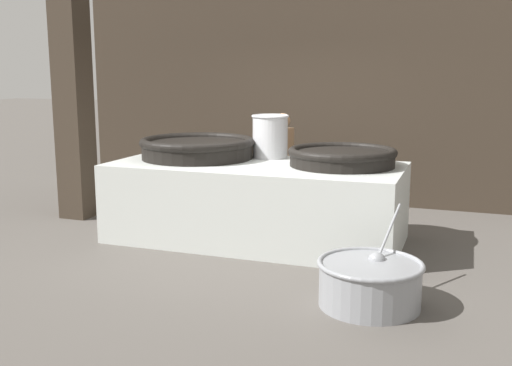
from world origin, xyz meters
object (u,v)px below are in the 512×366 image
(giant_wok_near, at_px, (197,147))
(stock_pot, at_px, (270,136))
(cook, at_px, (282,162))
(prep_bowl_vegetables, at_px, (370,281))
(giant_wok_far, at_px, (342,156))

(giant_wok_near, bearing_deg, stock_pot, 23.15)
(stock_pot, height_order, cook, stock_pot)
(stock_pot, relative_size, prep_bowl_vegetables, 0.46)
(giant_wok_far, distance_m, stock_pot, 1.07)
(stock_pot, bearing_deg, giant_wok_near, -156.85)
(giant_wok_near, distance_m, stock_pot, 0.94)
(prep_bowl_vegetables, bearing_deg, cook, 121.06)
(giant_wok_far, distance_m, prep_bowl_vegetables, 2.10)
(giant_wok_far, relative_size, cook, 0.86)
(giant_wok_far, height_order, stock_pot, stock_pot)
(giant_wok_near, bearing_deg, prep_bowl_vegetables, -35.79)
(giant_wok_far, bearing_deg, prep_bowl_vegetables, -70.41)
(giant_wok_near, xyz_separation_m, giant_wok_far, (1.85, 0.01, -0.03))
(stock_pot, xyz_separation_m, cook, (-0.04, 0.63, -0.43))
(giant_wok_near, bearing_deg, cook, 50.67)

